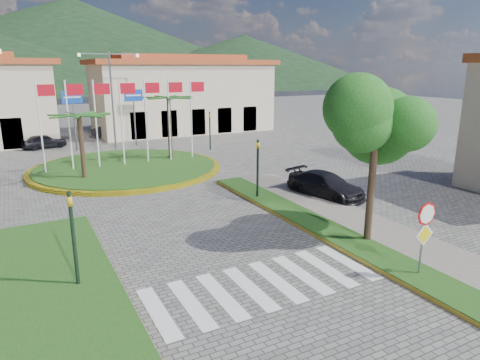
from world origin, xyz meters
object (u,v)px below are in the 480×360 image
car_side_right (326,185)px  car_dark_b (111,131)px  deciduous_tree (377,112)px  roundabout_island (127,167)px  stop_sign (425,227)px  car_dark_a (44,141)px

car_side_right → car_dark_b: bearing=89.9°
deciduous_tree → car_side_right: size_ratio=1.50×
roundabout_island → car_side_right: 13.82m
roundabout_island → car_side_right: size_ratio=2.80×
stop_sign → car_dark_b: bearing=94.8°
roundabout_island → car_dark_a: size_ratio=3.55×
deciduous_tree → car_dark_a: (-9.83, 28.33, -4.57)m
stop_sign → roundabout_island: bearing=103.7°
car_dark_a → car_dark_b: car_dark_a is taller
stop_sign → car_dark_b: size_ratio=0.74×
stop_sign → car_dark_a: 32.72m
car_dark_a → car_side_right: car_side_right is taller
stop_sign → car_side_right: stop_sign is taller
car_dark_a → roundabout_island: bearing=-172.2°
stop_sign → deciduous_tree: bearing=78.8°
deciduous_tree → car_side_right: 7.71m
stop_sign → deciduous_tree: size_ratio=0.39×
stop_sign → car_dark_b: 34.86m
car_dark_a → car_side_right: bearing=-164.5°
roundabout_island → stop_sign: (4.90, -20.04, 1.61)m
deciduous_tree → car_dark_b: size_ratio=1.89×
roundabout_island → deciduous_tree: size_ratio=1.87×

